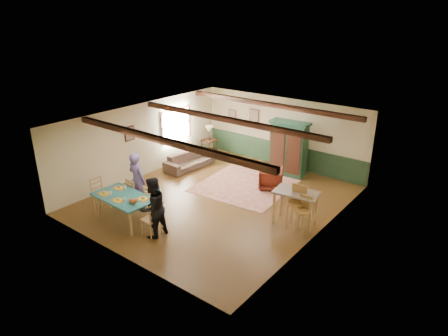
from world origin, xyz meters
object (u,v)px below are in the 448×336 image
Objects in this scene: end_table at (209,147)px; dining_chair_far_left at (136,193)px; dining_table at (125,209)px; person_child at (156,199)px; dining_chair_end_left at (101,194)px; bar_stool_right at (302,216)px; person_woman at (153,208)px; cat at (133,201)px; armoire at (288,149)px; table_lamp at (209,133)px; armchair at (271,179)px; counter_table at (295,208)px; dining_chair_end_right at (151,218)px; sofa at (189,160)px; bar_stool_left at (296,208)px; person_man at (137,180)px; dining_chair_far_right at (154,201)px.

dining_chair_far_left is at bearing -75.44° from end_table.
dining_table is 1.79× the size of person_child.
dining_chair_end_left is 6.13m from bar_stool_right.
person_woman is 4.58× the size of cat.
dining_table is 1.09× the size of person_woman.
person_woman is at bearing 136.74° from person_child.
armoire reaches higher than bar_stool_right.
armoire is 3.73m from table_lamp.
counter_table is (1.85, -1.71, 0.16)m from armchair.
dining_chair_end_right is 0.48× the size of sofa.
dining_chair_end_right is at bearing 155.08° from dining_chair_far_left.
armoire reaches higher than dining_chair_far_left.
person_child is at bearing -174.29° from dining_chair_far_left.
cat is 0.18× the size of armoire.
dining_table is 4.94m from counter_table.
dining_chair_end_right is 0.90× the size of bar_stool_right.
armoire is at bearing 1.26° from table_lamp.
bar_stool_left is (4.13, 2.67, 0.24)m from dining_table.
dining_chair_end_right is 1.25× the size of armchair.
bar_stool_left reaches higher than table_lamp.
person_child is (0.83, 0.04, 0.03)m from dining_chair_far_left.
dining_chair_end_right is at bearing -64.04° from end_table.
cat is 0.48× the size of armchair.
end_table is at bearing -45.59° from armchair.
person_man is 1.36m from cat.
counter_table is (5.22, 2.80, 0.02)m from dining_chair_end_left.
dining_chair_end_right is at bearing -64.04° from table_lamp.
dining_chair_end_right is 0.55× the size of person_man.
sofa is 1.67× the size of counter_table.
dining_chair_far_left is 5.33m from end_table.
sofa is 6.05m from bar_stool_right.
bar_stool_right is at bearing 37.01° from cat.
table_lamp is (-0.36, 1.66, 0.65)m from sofa.
bar_stool_right reaches higher than cat.
bar_stool_right is (3.13, 2.56, -0.31)m from person_woman.
dining_table is 1.06m from person_man.
cat reaches higher than dining_table.
armoire is 3.42× the size of table_lamp.
armoire is 3.77m from counter_table.
dining_chair_far_left is 4.90m from bar_stool_left.
bar_stool_right is (6.15, -3.42, -0.41)m from table_lamp.
cat is at bearing -139.22° from counter_table.
table_lamp is at bearing -72.44° from person_man.
cat is 4.58m from counter_table.
end_table is (-2.28, 6.05, -0.54)m from cat.
dining_chair_far_right is 4.21m from armchair.
sofa is (-0.98, 3.50, -0.19)m from dining_chair_far_left.
armoire is 3.97m from bar_stool_left.
person_woman is 2.86× the size of table_lamp.
dining_chair_end_right is at bearing -2.73° from dining_table.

